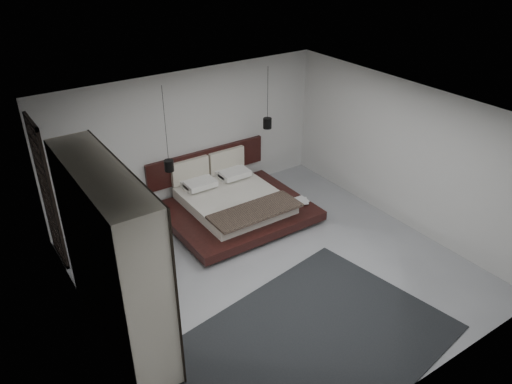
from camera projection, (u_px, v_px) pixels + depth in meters
floor at (274, 269)px, 8.64m from camera, size 6.00×6.00×0.00m
ceiling at (278, 116)px, 7.29m from camera, size 6.00×6.00×0.00m
wall_back at (189, 138)px, 10.14m from camera, size 6.00×0.00×6.00m
wall_front at (428, 304)px, 5.79m from camera, size 6.00×0.00×6.00m
wall_left at (90, 263)px, 6.49m from camera, size 0.00×6.00×6.00m
wall_right at (404, 155)px, 9.44m from camera, size 0.00×6.00×6.00m
lattice_screen at (47, 193)px, 8.33m from camera, size 0.05×0.90×2.60m
bed at (233, 203)px, 10.06m from camera, size 2.75×2.38×1.07m
book_lower at (297, 201)px, 10.15m from camera, size 0.23×0.30×0.03m
book_upper at (297, 201)px, 10.11m from camera, size 0.32×0.35×0.02m
pendant_left at (169, 165)px, 9.34m from camera, size 0.18×0.18×1.65m
pendant_right at (267, 123)px, 10.28m from camera, size 0.18×0.18×1.29m
wardrobe at (112, 258)px, 6.70m from camera, size 0.64×2.70×2.65m
rug at (312, 343)px, 7.12m from camera, size 4.28×3.36×0.02m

